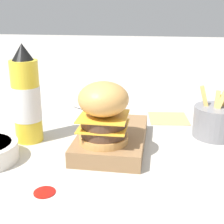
% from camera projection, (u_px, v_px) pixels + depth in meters
% --- Properties ---
extents(ground_plane, '(6.00, 6.00, 0.00)m').
position_uv_depth(ground_plane, '(117.00, 146.00, 0.76)').
color(ground_plane, '#B7B2A8').
extents(serving_board, '(0.26, 0.16, 0.04)m').
position_uv_depth(serving_board, '(112.00, 139.00, 0.75)').
color(serving_board, olive).
rests_on(serving_board, ground_plane).
extents(burger, '(0.11, 0.11, 0.14)m').
position_uv_depth(burger, '(103.00, 112.00, 0.67)').
color(burger, tan).
rests_on(burger, serving_board).
extents(ketchup_bottle, '(0.07, 0.07, 0.24)m').
position_uv_depth(ketchup_bottle, '(27.00, 98.00, 0.76)').
color(ketchup_bottle, yellow).
rests_on(ketchup_bottle, ground_plane).
extents(fries_basket, '(0.11, 0.11, 0.14)m').
position_uv_depth(fries_basket, '(216.00, 121.00, 0.80)').
color(fries_basket, slate).
rests_on(fries_basket, ground_plane).
extents(spoon, '(0.12, 0.15, 0.01)m').
position_uv_depth(spoon, '(98.00, 113.00, 0.97)').
color(spoon, silver).
rests_on(spoon, ground_plane).
extents(ketchup_puddle, '(0.04, 0.04, 0.00)m').
position_uv_depth(ketchup_puddle, '(45.00, 192.00, 0.57)').
color(ketchup_puddle, '#9E140F').
rests_on(ketchup_puddle, ground_plane).
extents(parchment_square, '(0.13, 0.13, 0.00)m').
position_uv_depth(parchment_square, '(168.00, 118.00, 0.94)').
color(parchment_square, tan).
rests_on(parchment_square, ground_plane).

